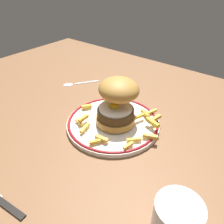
% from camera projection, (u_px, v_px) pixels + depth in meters
% --- Properties ---
extents(ground_plane, '(1.41, 0.98, 0.04)m').
position_uv_depth(ground_plane, '(107.00, 127.00, 0.63)').
color(ground_plane, brown).
extents(dinner_plate, '(0.25, 0.25, 0.02)m').
position_uv_depth(dinner_plate, '(112.00, 123.00, 0.60)').
color(dinner_plate, white).
rests_on(dinner_plate, ground_plane).
extents(burger, '(0.12, 0.13, 0.12)m').
position_uv_depth(burger, '(117.00, 100.00, 0.57)').
color(burger, '#B47D36').
rests_on(burger, dinner_plate).
extents(fries_pile, '(0.25, 0.23, 0.02)m').
position_uv_depth(fries_pile, '(122.00, 120.00, 0.59)').
color(fries_pile, '#E9AC4E').
rests_on(fries_pile, dinner_plate).
extents(spoon, '(0.09, 0.12, 0.01)m').
position_uv_depth(spoon, '(72.00, 84.00, 0.80)').
color(spoon, silver).
rests_on(spoon, ground_plane).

